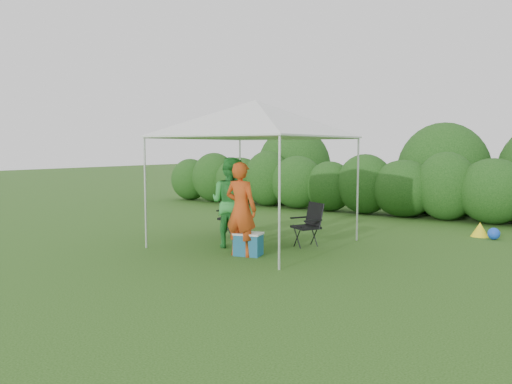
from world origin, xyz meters
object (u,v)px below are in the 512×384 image
Objects in this scene: chair_right at (309,222)px; chair_left at (234,213)px; woman at (231,202)px; canopy at (255,119)px; cooler at (248,244)px; man at (241,209)px.

chair_right is 1.89m from chair_left.
woman is at bearing -114.95° from chair_right.
canopy is 1.69m from woman.
chair_left is at bearing 119.97° from cooler.
man is at bearing 134.39° from woman.
canopy is at bearing -120.13° from woman.
man reaches higher than cooler.
cooler is (0.71, -0.41, -0.66)m from woman.
woman is (0.69, -1.00, 0.36)m from chair_left.
canopy is 3.65× the size of chair_right.
canopy is at bearing -129.10° from chair_right.
man is 0.81m from woman.
man is at bearing -144.27° from cooler.
cooler is (0.49, -0.92, -2.26)m from canopy.
chair_right is (0.97, 0.43, -1.98)m from canopy.
woman reaches higher than chair_left.
chair_right is 0.51× the size of man.
man is (0.40, -1.02, -1.63)m from canopy.
canopy is 2.22m from chair_left.
cooler is at bearing -133.05° from man.
chair_right is at bearing -148.14° from woman.
cooler is at bearing -62.14° from canopy.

